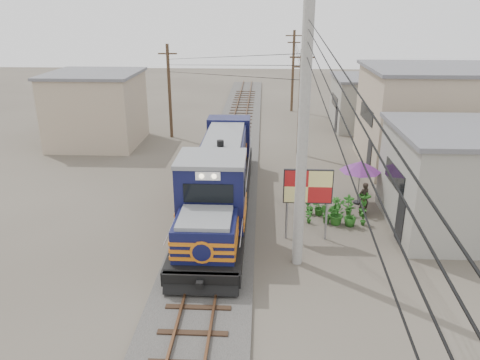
# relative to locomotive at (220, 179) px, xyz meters

# --- Properties ---
(ground) EXTENTS (120.00, 120.00, 0.00)m
(ground) POSITION_rel_locomotive_xyz_m (0.00, -4.37, -1.67)
(ground) COLOR #473F35
(ground) RESTS_ON ground
(ballast) EXTENTS (3.60, 70.00, 0.16)m
(ballast) POSITION_rel_locomotive_xyz_m (0.00, 5.63, -1.59)
(ballast) COLOR #595651
(ballast) RESTS_ON ground
(track) EXTENTS (1.15, 70.00, 0.12)m
(track) POSITION_rel_locomotive_xyz_m (0.00, 5.63, -1.41)
(track) COLOR #51331E
(track) RESTS_ON ground
(locomotive) EXTENTS (2.81, 15.26, 3.78)m
(locomotive) POSITION_rel_locomotive_xyz_m (0.00, 0.00, 0.00)
(locomotive) COLOR black
(locomotive) RESTS_ON ground
(utility_pole_main) EXTENTS (0.40, 0.40, 10.00)m
(utility_pole_main) POSITION_rel_locomotive_xyz_m (3.50, -4.87, 3.33)
(utility_pole_main) COLOR #9E9B93
(utility_pole_main) RESTS_ON ground
(wooden_pole_mid) EXTENTS (1.60, 0.24, 7.00)m
(wooden_pole_mid) POSITION_rel_locomotive_xyz_m (4.50, 9.63, 2.01)
(wooden_pole_mid) COLOR #4C3826
(wooden_pole_mid) RESTS_ON ground
(wooden_pole_far) EXTENTS (1.60, 0.24, 7.50)m
(wooden_pole_far) POSITION_rel_locomotive_xyz_m (4.80, 23.63, 2.27)
(wooden_pole_far) COLOR #4C3826
(wooden_pole_far) RESTS_ON ground
(wooden_pole_left) EXTENTS (1.60, 0.24, 7.00)m
(wooden_pole_left) POSITION_rel_locomotive_xyz_m (-5.00, 13.63, 2.01)
(wooden_pole_left) COLOR #4C3826
(wooden_pole_left) RESTS_ON ground
(power_lines) EXTENTS (9.65, 19.00, 3.30)m
(power_lines) POSITION_rel_locomotive_xyz_m (-0.14, 4.12, 5.90)
(power_lines) COLOR black
(power_lines) RESTS_ON ground
(shophouse_front) EXTENTS (7.35, 6.30, 4.70)m
(shophouse_front) POSITION_rel_locomotive_xyz_m (11.50, -1.37, 0.69)
(shophouse_front) COLOR gray
(shophouse_front) RESTS_ON ground
(shophouse_mid) EXTENTS (8.40, 7.35, 6.20)m
(shophouse_mid) POSITION_rel_locomotive_xyz_m (12.50, 7.63, 1.44)
(shophouse_mid) COLOR tan
(shophouse_mid) RESTS_ON ground
(shophouse_back) EXTENTS (6.30, 6.30, 4.20)m
(shophouse_back) POSITION_rel_locomotive_xyz_m (11.00, 17.63, 0.44)
(shophouse_back) COLOR gray
(shophouse_back) RESTS_ON ground
(shophouse_left) EXTENTS (6.30, 6.30, 5.20)m
(shophouse_left) POSITION_rel_locomotive_xyz_m (-10.00, 11.63, 0.94)
(shophouse_left) COLOR tan
(shophouse_left) RESTS_ON ground
(billboard) EXTENTS (2.09, 0.14, 3.23)m
(billboard) POSITION_rel_locomotive_xyz_m (4.00, -2.83, 0.71)
(billboard) COLOR #99999E
(billboard) RESTS_ON ground
(market_umbrella) EXTENTS (2.42, 2.42, 2.29)m
(market_umbrella) POSITION_rel_locomotive_xyz_m (7.01, 1.24, 0.35)
(market_umbrella) COLOR black
(market_umbrella) RESTS_ON ground
(vendor) EXTENTS (0.69, 0.59, 1.60)m
(vendor) POSITION_rel_locomotive_xyz_m (7.05, 0.06, -0.87)
(vendor) COLOR black
(vendor) RESTS_ON ground
(plant_nursery) EXTENTS (3.06, 1.98, 1.08)m
(plant_nursery) POSITION_rel_locomotive_xyz_m (5.60, -0.87, -1.19)
(plant_nursery) COLOR #215819
(plant_nursery) RESTS_ON ground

